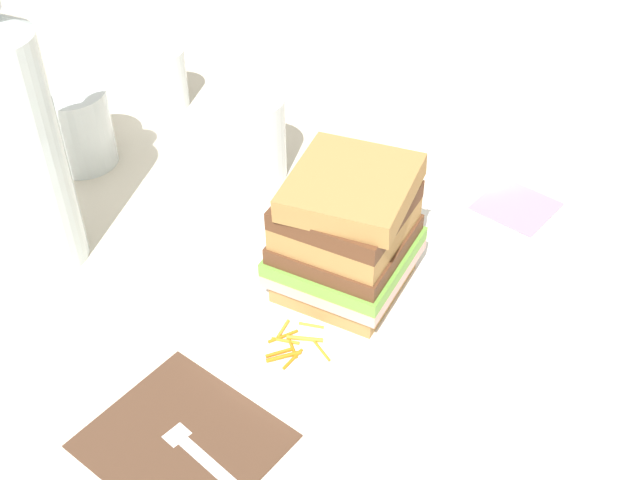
{
  "coord_description": "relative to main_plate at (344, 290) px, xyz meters",
  "views": [
    {
      "loc": [
        -0.45,
        -0.36,
        0.56
      ],
      "look_at": [
        0.01,
        0.01,
        0.06
      ],
      "focal_mm": 45.31,
      "sensor_mm": 36.0,
      "label": 1
    }
  ],
  "objects": [
    {
      "name": "ground_plane",
      "position": [
        -0.01,
        0.02,
        -0.01
      ],
      "size": [
        3.0,
        3.0,
        0.0
      ],
      "primitive_type": "plane",
      "color": "beige"
    },
    {
      "name": "main_plate",
      "position": [
        0.0,
        0.0,
        0.0
      ],
      "size": [
        0.29,
        0.29,
        0.02
      ],
      "primitive_type": "cylinder",
      "color": "white",
      "rests_on": "ground_plane"
    },
    {
      "name": "sandwich",
      "position": [
        0.0,
        -0.0,
        0.07
      ],
      "size": [
        0.14,
        0.14,
        0.13
      ],
      "color": "#A87A42",
      "rests_on": "main_plate"
    },
    {
      "name": "carrot_shred_0",
      "position": [
        -0.08,
        0.01,
        0.01
      ],
      "size": [
        0.02,
        0.01,
        0.0
      ],
      "primitive_type": "cylinder",
      "rotation": [
        0.0,
        1.57,
        3.42
      ],
      "color": "orange",
      "rests_on": "main_plate"
    },
    {
      "name": "carrot_shred_1",
      "position": [
        -0.11,
        -0.02,
        0.01
      ],
      "size": [
        0.03,
        0.02,
        0.0
      ],
      "primitive_type": "cylinder",
      "rotation": [
        0.0,
        1.57,
        5.71
      ],
      "color": "orange",
      "rests_on": "main_plate"
    },
    {
      "name": "carrot_shred_2",
      "position": [
        -0.06,
        -0.01,
        0.01
      ],
      "size": [
        0.01,
        0.02,
        0.0
      ],
      "primitive_type": "cylinder",
      "rotation": [
        0.0,
        1.57,
        2.01
      ],
      "color": "orange",
      "rests_on": "main_plate"
    },
    {
      "name": "carrot_shred_3",
      "position": [
        -0.08,
        -0.04,
        0.01
      ],
      "size": [
        0.01,
        0.03,
        0.0
      ],
      "primitive_type": "cylinder",
      "rotation": [
        0.0,
        1.57,
        1.22
      ],
      "color": "orange",
      "rests_on": "main_plate"
    },
    {
      "name": "carrot_shred_4",
      "position": [
        -0.08,
        -0.02,
        0.01
      ],
      "size": [
        0.02,
        0.03,
        0.0
      ],
      "primitive_type": "cylinder",
      "rotation": [
        0.0,
        1.57,
        2.12
      ],
      "color": "orange",
      "rests_on": "main_plate"
    },
    {
      "name": "carrot_shred_5",
      "position": [
        -0.11,
        -0.02,
        0.01
      ],
      "size": [
        0.03,
        0.0,
        0.0
      ],
      "primitive_type": "cylinder",
      "rotation": [
        0.0,
        1.57,
        3.2
      ],
      "color": "orange",
      "rests_on": "main_plate"
    },
    {
      "name": "carrot_shred_6",
      "position": [
        -0.11,
        -0.01,
        0.01
      ],
      "size": [
        0.02,
        0.02,
        0.0
      ],
      "primitive_type": "cylinder",
      "rotation": [
        0.0,
        1.57,
        2.61
      ],
      "color": "orange",
      "rests_on": "main_plate"
    },
    {
      "name": "carrot_shred_7",
      "position": [
        -0.09,
        -0.0,
        0.01
      ],
      "size": [
        0.01,
        0.02,
        0.0
      ],
      "primitive_type": "cylinder",
      "rotation": [
        0.0,
        1.57,
        2.01
      ],
      "color": "orange",
      "rests_on": "main_plate"
    },
    {
      "name": "carrot_shred_8",
      "position": [
        -0.09,
        0.0,
        0.01
      ],
      "size": [
        0.03,
        0.01,
        0.0
      ],
      "primitive_type": "cylinder",
      "rotation": [
        0.0,
        1.57,
        2.74
      ],
      "color": "orange",
      "rests_on": "main_plate"
    },
    {
      "name": "carrot_shred_9",
      "position": [
        -0.09,
        -0.01,
        0.01
      ],
      "size": [
        0.02,
        0.02,
        0.0
      ],
      "primitive_type": "cylinder",
      "rotation": [
        0.0,
        1.57,
        1.0
      ],
      "color": "orange",
      "rests_on": "main_plate"
    },
    {
      "name": "carrot_shred_10",
      "position": [
        0.09,
        0.02,
        0.01
      ],
      "size": [
        0.02,
        0.0,
        0.0
      ],
      "primitive_type": "cylinder",
      "rotation": [
        0.0,
        1.57,
        3.26
      ],
      "color": "orange",
      "rests_on": "main_plate"
    },
    {
      "name": "carrot_shred_11",
      "position": [
        0.09,
        0.04,
        0.01
      ],
      "size": [
        0.01,
        0.03,
        0.0
      ],
      "primitive_type": "cylinder",
      "rotation": [
        0.0,
        1.57,
        1.72
      ],
      "color": "orange",
      "rests_on": "main_plate"
    },
    {
      "name": "carrot_shred_12",
      "position": [
        0.09,
        0.01,
        0.01
      ],
      "size": [
        0.01,
        0.03,
        0.0
      ],
      "primitive_type": "cylinder",
      "rotation": [
        0.0,
        1.57,
        1.73
      ],
      "color": "orange",
      "rests_on": "main_plate"
    },
    {
      "name": "carrot_shred_13",
      "position": [
        0.1,
        0.0,
        0.01
      ],
      "size": [
        0.02,
        0.03,
        0.0
      ],
      "primitive_type": "cylinder",
      "rotation": [
        0.0,
        1.57,
        4.27
      ],
      "color": "orange",
      "rests_on": "main_plate"
    },
    {
      "name": "carrot_shred_14",
      "position": [
        0.06,
        0.02,
        0.01
      ],
      "size": [
        0.01,
        0.02,
        0.0
      ],
      "primitive_type": "cylinder",
      "rotation": [
        0.0,
        1.57,
        4.43
      ],
      "color": "orange",
      "rests_on": "main_plate"
    },
    {
      "name": "carrot_shred_15",
      "position": [
        0.07,
        0.01,
        0.01
      ],
      "size": [
        0.02,
        0.01,
        0.0
      ],
      "primitive_type": "cylinder",
      "rotation": [
        0.0,
        1.57,
        6.08
      ],
      "color": "orange",
      "rests_on": "main_plate"
    },
    {
      "name": "carrot_shred_16",
      "position": [
        0.1,
        0.01,
        0.01
      ],
      "size": [
        0.02,
        0.01,
        0.0
      ],
      "primitive_type": "cylinder",
      "rotation": [
        0.0,
        1.57,
        2.98
      ],
      "color": "orange",
      "rests_on": "main_plate"
    },
    {
      "name": "carrot_shred_17",
      "position": [
        0.07,
        0.03,
        0.01
      ],
      "size": [
        0.01,
        0.03,
        0.0
      ],
      "primitive_type": "cylinder",
      "rotation": [
        0.0,
        1.57,
        4.99
      ],
      "color": "orange",
      "rests_on": "main_plate"
    },
    {
      "name": "carrot_shred_18",
      "position": [
        0.09,
        0.0,
        0.01
      ],
      "size": [
        0.03,
        0.02,
        0.0
      ],
      "primitive_type": "cylinder",
      "rotation": [
        0.0,
        1.57,
        0.61
      ],
      "color": "orange",
      "rests_on": "main_plate"
    },
    {
      "name": "carrot_shred_19",
      "position": [
        0.09,
        0.01,
        0.01
      ],
      "size": [
        0.02,
        0.01,
        0.0
      ],
      "primitive_type": "cylinder",
      "rotation": [
        0.0,
        1.57,
        2.81
      ],
      "color": "orange",
      "rests_on": "main_plate"
    },
    {
      "name": "napkin_dark",
      "position": [
        -0.22,
        -0.0,
        -0.01
      ],
      "size": [
        0.13,
        0.15,
        0.0
      ],
      "primitive_type": "cube",
      "rotation": [
        0.0,
        0.0,
        0.01
      ],
      "color": "#4C3323",
      "rests_on": "ground_plane"
    },
    {
      "name": "fork",
      "position": [
        -0.22,
        -0.02,
        -0.0
      ],
      "size": [
        0.03,
        0.17,
        0.0
      ],
      "color": "silver",
      "rests_on": "napkin_dark"
    },
    {
      "name": "knife",
      "position": [
        0.17,
        -0.0,
        -0.01
      ],
      "size": [
        0.03,
        0.2,
        0.0
      ],
      "color": "silver",
      "rests_on": "ground_plane"
    },
    {
      "name": "juice_glass",
      "position": [
        0.1,
        0.21,
        0.04
      ],
      "size": [
        0.08,
        0.08,
        0.1
      ],
      "color": "white",
      "rests_on": "ground_plane"
    },
    {
      "name": "water_bottle",
      "position": [
        -0.14,
        0.28,
        0.13
      ],
      "size": [
        0.08,
        0.08,
        0.31
      ],
      "color": "silver",
      "rests_on": "ground_plane"
    },
    {
      "name": "empty_tumbler_0",
      "position": [
        -0.01,
        0.38,
        0.04
      ],
      "size": [
        0.08,
        0.08,
        0.09
      ],
      "primitive_type": "cylinder",
      "color": "silver",
      "rests_on": "ground_plane"
    },
    {
      "name": "empty_tumbler_1",
      "position": [
        0.14,
        0.41,
        0.03
      ],
      "size": [
        0.06,
        0.06,
        0.08
      ],
      "primitive_type": "cylinder",
      "color": "silver",
      "rests_on": "ground_plane"
    },
    {
      "name": "side_plate",
      "position": [
        0.3,
        0.04,
        -0.0
      ],
      "size": [
        0.17,
        0.17,
        0.02
      ],
      "primitive_type": "cylinder",
      "color": "white",
      "rests_on": "ground_plane"
    },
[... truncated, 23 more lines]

